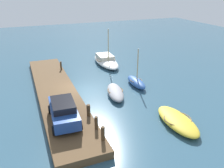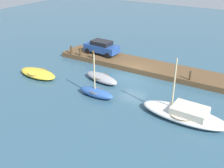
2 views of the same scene
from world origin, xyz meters
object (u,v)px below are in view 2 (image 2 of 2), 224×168
(mooring_post_mid_west, at_px, (93,55))
(rowboat_grey, at_px, (102,78))
(motorboat_yellow, at_px, (38,73))
(mooring_post_west, at_px, (190,75))
(sailboat_white, at_px, (185,114))
(rowboat_blue, at_px, (96,92))
(mooring_post_east, at_px, (71,50))
(mooring_post_mid_east, at_px, (80,52))
(parked_car, at_px, (102,47))

(mooring_post_mid_west, bearing_deg, rowboat_grey, 133.79)
(motorboat_yellow, height_order, mooring_post_mid_west, mooring_post_mid_west)
(mooring_post_west, bearing_deg, mooring_post_mid_west, 0.00)
(sailboat_white, bearing_deg, rowboat_blue, 5.45)
(sailboat_white, relative_size, mooring_post_mid_west, 7.48)
(mooring_post_west, relative_size, mooring_post_east, 0.96)
(rowboat_grey, distance_m, motorboat_yellow, 6.67)
(sailboat_white, distance_m, mooring_post_mid_east, 15.60)
(rowboat_blue, height_order, parked_car, rowboat_blue)
(rowboat_blue, distance_m, mooring_post_east, 10.27)
(mooring_post_mid_east, bearing_deg, mooring_post_mid_west, 180.00)
(rowboat_blue, relative_size, mooring_post_west, 4.22)
(mooring_post_west, distance_m, parked_car, 11.33)
(rowboat_blue, xyz_separation_m, mooring_post_mid_east, (6.61, -6.48, 0.60))
(mooring_post_mid_east, bearing_deg, mooring_post_east, 0.00)
(sailboat_white, height_order, rowboat_blue, sailboat_white)
(rowboat_grey, bearing_deg, mooring_post_west, -141.98)
(motorboat_yellow, distance_m, mooring_post_mid_east, 6.11)
(rowboat_blue, distance_m, parked_car, 9.67)
(mooring_post_east, bearing_deg, parked_car, -149.41)
(sailboat_white, xyz_separation_m, parked_car, (12.60, -7.88, 0.90))
(mooring_post_mid_east, bearing_deg, parked_car, -134.00)
(mooring_post_west, height_order, mooring_post_mid_east, mooring_post_west)
(rowboat_blue, height_order, mooring_post_mid_east, rowboat_blue)
(motorboat_yellow, relative_size, mooring_post_east, 4.86)
(sailboat_white, bearing_deg, mooring_post_mid_west, -23.53)
(sailboat_white, xyz_separation_m, mooring_post_mid_east, (14.37, -6.04, 0.52))
(motorboat_yellow, bearing_deg, parked_car, -105.69)
(sailboat_white, xyz_separation_m, rowboat_blue, (7.76, 0.44, -0.08))
(mooring_post_mid_west, bearing_deg, mooring_post_mid_east, 0.00)
(rowboat_grey, height_order, mooring_post_west, mooring_post_west)
(rowboat_blue, bearing_deg, rowboat_grey, -63.55)
(sailboat_white, distance_m, mooring_post_west, 6.23)
(rowboat_grey, distance_m, mooring_post_mid_east, 6.43)
(motorboat_yellow, relative_size, mooring_post_west, 5.04)
(rowboat_grey, xyz_separation_m, mooring_post_east, (6.62, -3.60, 0.68))
(sailboat_white, distance_m, mooring_post_east, 16.84)
(motorboat_yellow, distance_m, mooring_post_west, 15.14)
(mooring_post_mid_west, bearing_deg, mooring_post_west, 180.00)
(rowboat_grey, bearing_deg, motorboat_yellow, 33.89)
(mooring_post_mid_east, distance_m, mooring_post_east, 1.33)
(mooring_post_west, distance_m, mooring_post_mid_east, 12.95)
(rowboat_grey, xyz_separation_m, rowboat_blue, (-1.32, 2.88, 0.06))
(sailboat_white, height_order, mooring_post_mid_west, sailboat_white)
(mooring_post_west, bearing_deg, rowboat_blue, 45.63)
(mooring_post_mid_east, xyz_separation_m, parked_car, (-1.77, -1.84, 0.38))
(rowboat_blue, relative_size, motorboat_yellow, 0.84)
(rowboat_blue, bearing_deg, mooring_post_east, -37.38)
(mooring_post_west, relative_size, parked_car, 0.22)
(mooring_post_mid_west, relative_size, parked_car, 0.21)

